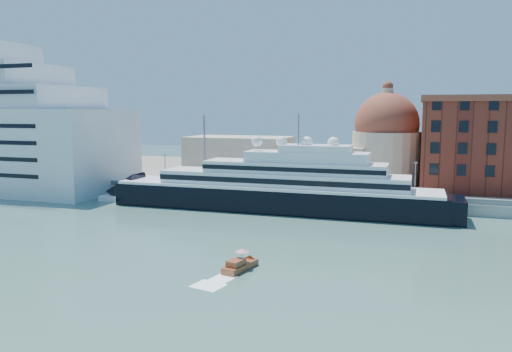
% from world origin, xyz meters
% --- Properties ---
extents(ground, '(400.00, 400.00, 0.00)m').
position_xyz_m(ground, '(0.00, 0.00, 0.00)').
color(ground, '#365E55').
rests_on(ground, ground).
extents(quay, '(180.00, 10.00, 2.50)m').
position_xyz_m(quay, '(0.00, 34.00, 1.25)').
color(quay, gray).
rests_on(quay, ground).
extents(land, '(260.00, 72.00, 2.00)m').
position_xyz_m(land, '(0.00, 75.00, 1.00)').
color(land, slate).
rests_on(land, ground).
extents(quay_fence, '(180.00, 0.10, 1.20)m').
position_xyz_m(quay_fence, '(0.00, 29.50, 3.10)').
color(quay_fence, slate).
rests_on(quay_fence, quay).
extents(superyacht, '(81.64, 11.32, 24.40)m').
position_xyz_m(superyacht, '(-1.64, 23.00, 4.21)').
color(superyacht, black).
rests_on(superyacht, ground).
extents(service_barge, '(10.69, 3.75, 2.39)m').
position_xyz_m(service_barge, '(-36.67, 21.62, 0.69)').
color(service_barge, white).
rests_on(service_barge, ground).
extents(water_taxi, '(3.46, 6.61, 2.99)m').
position_xyz_m(water_taxi, '(7.85, -18.31, 0.72)').
color(water_taxi, brown).
rests_on(water_taxi, ground).
extents(church, '(66.00, 18.00, 25.50)m').
position_xyz_m(church, '(6.39, 57.72, 10.91)').
color(church, beige).
rests_on(church, land).
extents(lamp_posts, '(120.80, 2.40, 18.00)m').
position_xyz_m(lamp_posts, '(-12.67, 32.27, 9.84)').
color(lamp_posts, slate).
rests_on(lamp_posts, quay).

